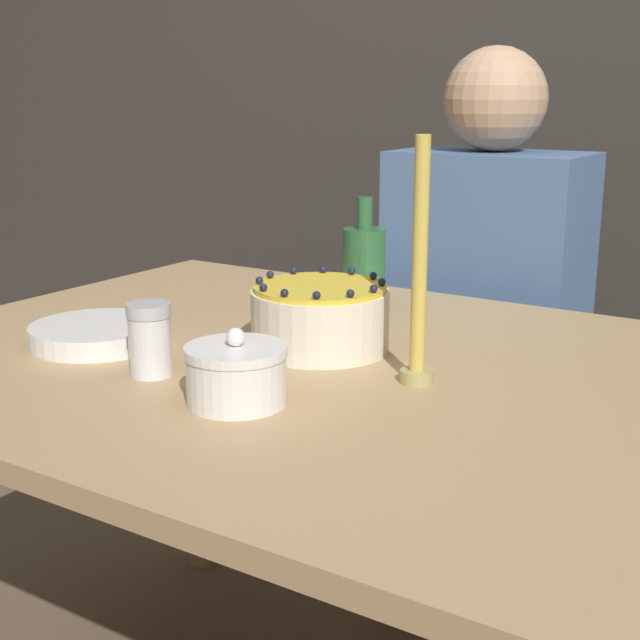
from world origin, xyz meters
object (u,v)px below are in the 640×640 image
object	(u,v)px
sugar_shaker	(150,339)
candle	(419,283)
sugar_bowl	(236,374)
person_man_blue_shirt	(482,370)
bottle	(364,267)
cake	(320,318)

from	to	relation	value
sugar_shaker	candle	bearing A→B (deg)	27.83
sugar_bowl	person_man_blue_shirt	world-z (taller)	person_man_blue_shirt
candle	bottle	xyz separation A→B (m)	(-0.28, 0.33, -0.06)
sugar_bowl	person_man_blue_shirt	distance (m)	0.95
bottle	person_man_blue_shirt	distance (m)	0.49
person_man_blue_shirt	bottle	bearing A→B (deg)	78.68
sugar_shaker	bottle	xyz separation A→B (m)	(0.05, 0.50, 0.03)
cake	sugar_bowl	size ratio (longest dim) A/B	1.61
cake	sugar_shaker	bearing A→B (deg)	-118.71
bottle	cake	bearing A→B (deg)	-73.93
cake	person_man_blue_shirt	size ratio (longest dim) A/B	0.17
sugar_bowl	bottle	xyz separation A→B (m)	(-0.12, 0.53, 0.04)
cake	bottle	distance (m)	0.28
candle	person_man_blue_shirt	distance (m)	0.82
bottle	person_man_blue_shirt	bearing A→B (deg)	78.68
bottle	person_man_blue_shirt	size ratio (longest dim) A/B	0.17
sugar_bowl	candle	size ratio (longest dim) A/B	0.40
person_man_blue_shirt	sugar_shaker	bearing A→B (deg)	81.60
cake	sugar_shaker	world-z (taller)	cake
sugar_shaker	person_man_blue_shirt	world-z (taller)	person_man_blue_shirt
cake	person_man_blue_shirt	world-z (taller)	person_man_blue_shirt
cake	candle	size ratio (longest dim) A/B	0.64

